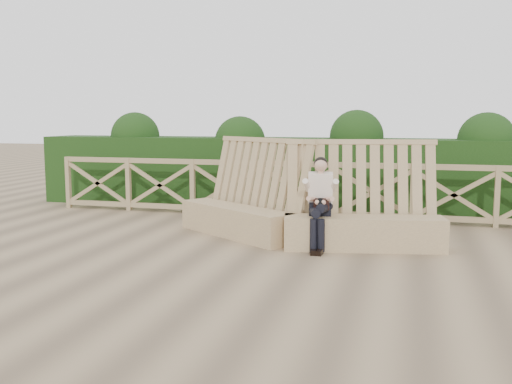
# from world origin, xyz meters

# --- Properties ---
(ground) EXTENTS (60.00, 60.00, 0.00)m
(ground) POSITION_xyz_m (0.00, 0.00, 0.00)
(ground) COLOR brown
(ground) RESTS_ON ground
(bench) EXTENTS (4.40, 1.96, 1.62)m
(bench) POSITION_xyz_m (0.43, 1.47, 0.41)
(bench) COLOR #907352
(bench) RESTS_ON ground
(woman) EXTENTS (0.40, 0.79, 1.35)m
(woman) POSITION_xyz_m (0.83, 1.07, 0.75)
(woman) COLOR black
(woman) RESTS_ON ground
(guardrail) EXTENTS (10.10, 0.09, 1.10)m
(guardrail) POSITION_xyz_m (0.00, 3.50, 0.55)
(guardrail) COLOR olive
(guardrail) RESTS_ON ground
(hedge) EXTENTS (12.00, 1.20, 1.50)m
(hedge) POSITION_xyz_m (0.00, 4.70, 0.75)
(hedge) COLOR black
(hedge) RESTS_ON ground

